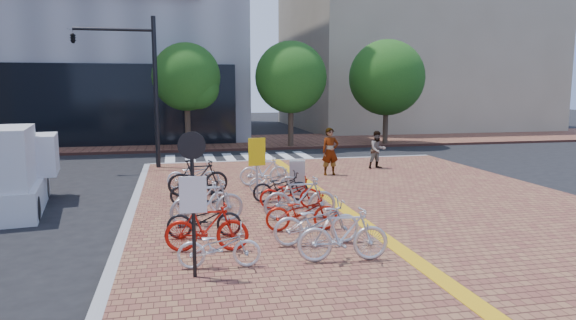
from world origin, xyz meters
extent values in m
plane|color=black|center=(0.00, 0.00, 0.00)|extent=(120.00, 120.00, 0.00)
cube|color=brown|center=(3.00, -5.00, 0.07)|extent=(14.00, 34.00, 0.15)
cube|color=gold|center=(2.00, -5.00, 0.16)|extent=(0.40, 34.00, 0.01)
cube|color=gray|center=(3.00, 12.00, 0.08)|extent=(14.00, 0.25, 0.15)
cube|color=brown|center=(0.00, 21.00, 0.07)|extent=(70.00, 8.00, 0.15)
cube|color=gray|center=(18.00, 32.00, 9.00)|extent=(20.00, 18.00, 18.00)
cube|color=silver|center=(-3.00, 14.00, 0.01)|extent=(0.50, 4.00, 0.01)
cube|color=silver|center=(-2.00, 14.00, 0.01)|extent=(0.50, 4.00, 0.01)
cube|color=silver|center=(-1.00, 14.00, 0.01)|extent=(0.50, 4.00, 0.01)
cube|color=silver|center=(0.00, 14.00, 0.01)|extent=(0.50, 4.00, 0.01)
cube|color=silver|center=(1.00, 14.00, 0.01)|extent=(0.50, 4.00, 0.01)
cube|color=silver|center=(2.00, 14.00, 0.01)|extent=(0.50, 4.00, 0.01)
cube|color=silver|center=(3.00, 14.00, 0.01)|extent=(0.50, 4.00, 0.01)
cube|color=silver|center=(4.00, 14.00, 0.01)|extent=(0.50, 4.00, 0.01)
cylinder|color=#38281E|center=(-2.00, 17.50, 1.45)|extent=(0.32, 0.32, 2.60)
sphere|color=#194714|center=(-2.00, 17.50, 4.20)|extent=(3.80, 3.80, 3.80)
sphere|color=#194714|center=(-1.40, 17.20, 3.60)|extent=(2.40, 2.40, 2.40)
cylinder|color=#38281E|center=(4.00, 17.50, 1.45)|extent=(0.32, 0.32, 2.60)
sphere|color=#194714|center=(4.00, 17.50, 4.20)|extent=(4.20, 4.20, 4.20)
sphere|color=#194714|center=(4.60, 17.20, 3.60)|extent=(2.40, 2.40, 2.40)
cylinder|color=#38281E|center=(10.00, 17.50, 1.45)|extent=(0.32, 0.32, 2.60)
sphere|color=#194714|center=(10.00, 17.50, 4.20)|extent=(4.60, 4.60, 4.60)
sphere|color=#194714|center=(10.60, 17.20, 3.60)|extent=(2.40, 2.40, 2.40)
imported|color=silver|center=(-1.93, -2.41, 0.58)|extent=(1.67, 0.72, 0.85)
imported|color=red|center=(-2.11, -1.36, 0.69)|extent=(1.85, 0.78, 1.08)
imported|color=black|center=(-2.10, -0.30, 0.61)|extent=(1.75, 0.67, 0.91)
imported|color=#A5A5AA|center=(-1.95, 0.90, 0.73)|extent=(2.00, 0.91, 1.16)
imported|color=white|center=(-2.01, 1.95, 0.62)|extent=(1.60, 0.67, 0.93)
imported|color=black|center=(-2.15, 3.21, 0.61)|extent=(1.58, 0.57, 0.93)
imported|color=black|center=(-2.02, 4.55, 0.74)|extent=(2.00, 0.78, 1.17)
imported|color=white|center=(-2.13, 5.71, 0.62)|extent=(1.83, 0.73, 0.94)
imported|color=silver|center=(0.54, -2.58, 0.71)|extent=(1.91, 0.71, 1.12)
imported|color=silver|center=(0.33, -1.37, 0.67)|extent=(1.98, 0.69, 1.04)
imported|color=#B11B0C|center=(0.27, -0.21, 0.62)|extent=(1.83, 0.75, 0.94)
imported|color=#A3A4A8|center=(0.48, 0.84, 0.74)|extent=(1.99, 0.69, 1.17)
imported|color=#B8160D|center=(0.48, 2.07, 0.61)|extent=(1.82, 0.84, 0.92)
imported|color=black|center=(0.42, 3.08, 0.61)|extent=(1.77, 0.67, 0.92)
imported|color=#B7B6BB|center=(0.41, 4.37, 0.57)|extent=(1.63, 0.64, 0.84)
imported|color=silver|center=(0.36, 5.70, 0.68)|extent=(1.76, 0.50, 1.06)
imported|color=gray|center=(3.31, 7.31, 1.10)|extent=(0.70, 0.47, 1.89)
imported|color=#4C5561|center=(5.81, 8.51, 0.96)|extent=(0.87, 0.73, 1.61)
cube|color=#ADACB1|center=(1.18, 4.04, 0.71)|extent=(0.59, 0.49, 1.11)
cylinder|color=#B7B7BC|center=(-0.28, 3.29, 1.10)|extent=(0.08, 0.08, 1.91)
cube|color=yellow|center=(-0.28, 3.24, 1.69)|extent=(0.53, 0.13, 0.85)
cylinder|color=black|center=(-2.42, -2.80, 1.49)|extent=(0.08, 0.08, 2.69)
cylinder|color=black|center=(-2.42, -2.86, 2.62)|extent=(0.50, 0.06, 0.50)
cube|color=silver|center=(-2.42, -2.86, 1.72)|extent=(0.49, 0.06, 0.67)
cylinder|color=black|center=(-3.47, 10.86, 3.38)|extent=(0.19, 0.19, 6.46)
cylinder|color=black|center=(-5.08, 10.86, 6.02)|extent=(3.23, 0.13, 0.13)
imported|color=black|center=(-6.70, 10.86, 5.70)|extent=(0.28, 1.34, 0.54)
cube|color=silver|center=(-7.56, 4.20, 0.44)|extent=(2.46, 4.61, 0.88)
cube|color=silver|center=(-7.74, 5.45, 1.51)|extent=(2.10, 2.10, 1.27)
cube|color=silver|center=(-7.45, 3.42, 1.66)|extent=(2.32, 2.98, 1.76)
cylinder|color=black|center=(-6.96, 5.86, 0.34)|extent=(0.31, 0.71, 0.68)
cylinder|color=black|center=(-6.51, 2.77, 0.34)|extent=(0.31, 0.71, 0.68)
camera|label=1|loc=(-2.70, -12.10, 3.66)|focal=32.00mm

